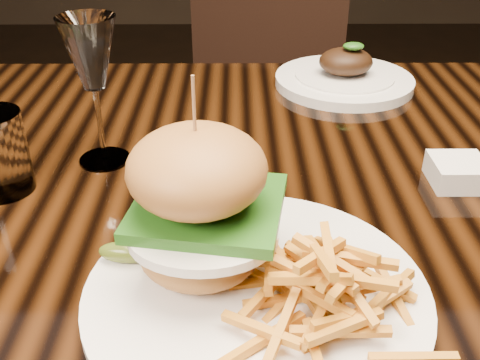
{
  "coord_description": "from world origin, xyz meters",
  "views": [
    {
      "loc": [
        -0.06,
        -0.66,
        1.13
      ],
      "look_at": [
        -0.05,
        -0.12,
        0.81
      ],
      "focal_mm": 42.0,
      "sensor_mm": 36.0,
      "label": 1
    }
  ],
  "objects_px": {
    "wine_glass": "(91,58)",
    "far_dish": "(344,77)",
    "dining_table": "(275,219)",
    "burger_plate": "(250,251)",
    "chair_far": "(263,83)"
  },
  "relations": [
    {
      "from": "dining_table",
      "to": "wine_glass",
      "type": "bearing_deg",
      "value": 171.46
    },
    {
      "from": "wine_glass",
      "to": "chair_far",
      "type": "height_order",
      "value": "wine_glass"
    },
    {
      "from": "far_dish",
      "to": "wine_glass",
      "type": "bearing_deg",
      "value": -143.49
    },
    {
      "from": "wine_glass",
      "to": "far_dish",
      "type": "relative_size",
      "value": 0.8
    },
    {
      "from": "dining_table",
      "to": "far_dish",
      "type": "height_order",
      "value": "far_dish"
    },
    {
      "from": "burger_plate",
      "to": "wine_glass",
      "type": "distance_m",
      "value": 0.36
    },
    {
      "from": "dining_table",
      "to": "chair_far",
      "type": "height_order",
      "value": "chair_far"
    },
    {
      "from": "wine_glass",
      "to": "far_dish",
      "type": "distance_m",
      "value": 0.5
    },
    {
      "from": "wine_glass",
      "to": "dining_table",
      "type": "bearing_deg",
      "value": -8.54
    },
    {
      "from": "dining_table",
      "to": "burger_plate",
      "type": "height_order",
      "value": "burger_plate"
    },
    {
      "from": "burger_plate",
      "to": "chair_far",
      "type": "distance_m",
      "value": 1.17
    },
    {
      "from": "wine_glass",
      "to": "far_dish",
      "type": "xyz_separation_m",
      "value": [
        0.39,
        0.29,
        -0.13
      ]
    },
    {
      "from": "dining_table",
      "to": "far_dish",
      "type": "bearing_deg",
      "value": 65.74
    },
    {
      "from": "dining_table",
      "to": "wine_glass",
      "type": "height_order",
      "value": "wine_glass"
    },
    {
      "from": "chair_far",
      "to": "wine_glass",
      "type": "bearing_deg",
      "value": -98.36
    }
  ]
}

